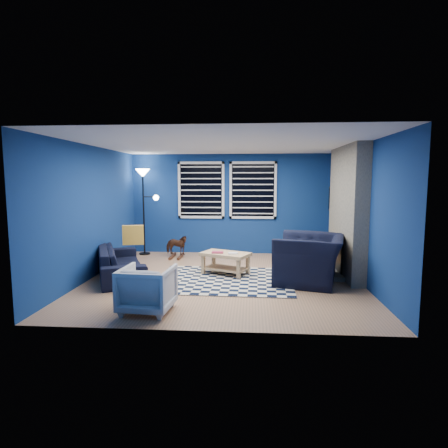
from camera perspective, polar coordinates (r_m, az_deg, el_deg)
name	(u,v)px	position (r m, az deg, el deg)	size (l,w,h in m)	color
floor	(224,278)	(7.16, -0.08, -8.28)	(5.00, 5.00, 0.00)	tan
ceiling	(223,144)	(6.95, -0.08, 12.06)	(5.00, 5.00, 0.00)	white
wall_back	(231,204)	(9.43, 1.06, 3.05)	(5.00, 5.00, 0.00)	navy
wall_left	(93,212)	(7.55, -19.36, 1.75)	(5.00, 5.00, 0.00)	navy
wall_right	(361,214)	(7.20, 20.18, 1.50)	(5.00, 5.00, 0.00)	navy
fireplace	(346,214)	(7.65, 18.13, 1.46)	(0.65, 2.00, 2.50)	gray
window_left	(201,190)	(9.45, -3.51, 5.17)	(1.17, 0.06, 1.42)	black
window_right	(253,190)	(9.36, 4.43, 5.15)	(1.17, 0.06, 1.42)	black
tv	(334,200)	(9.12, 16.46, 3.59)	(0.07, 1.00, 0.58)	black
rug	(224,280)	(7.04, -0.01, -8.49)	(2.50, 2.00, 0.02)	black
sofa	(121,262)	(7.46, -15.49, -5.64)	(0.77, 1.97, 0.58)	black
armchair_big	(310,259)	(6.99, 12.92, -5.21)	(1.16, 1.32, 0.86)	black
armchair_bent	(147,289)	(5.46, -11.61, -9.67)	(0.70, 0.72, 0.65)	gray
rocking_horse	(176,245)	(9.02, -7.28, -3.18)	(0.57, 0.26, 0.48)	#432B15
coffee_table	(225,259)	(7.37, 0.22, -5.31)	(1.05, 0.86, 0.46)	tan
cabinet	(307,247)	(9.04, 12.51, -3.48)	(0.72, 0.55, 0.63)	tan
floor_lamp	(144,185)	(9.44, -12.11, 5.89)	(0.58, 0.36, 2.12)	black
throw_pillow	(133,235)	(7.65, -13.69, -1.63)	(0.40, 0.12, 0.38)	gold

